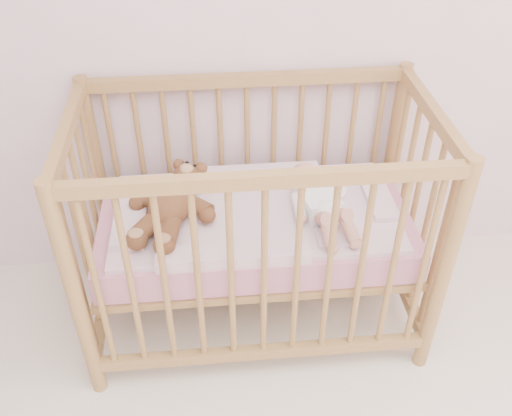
{
  "coord_description": "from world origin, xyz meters",
  "views": [
    {
      "loc": [
        -0.42,
        -0.15,
        1.95
      ],
      "look_at": [
        -0.26,
        1.55,
        0.62
      ],
      "focal_mm": 40.0,
      "sensor_mm": 36.0,
      "label": 1
    }
  ],
  "objects": [
    {
      "name": "crib",
      "position": [
        -0.26,
        1.6,
        0.5
      ],
      "size": [
        1.36,
        0.76,
        1.0
      ],
      "primitive_type": null,
      "color": "#A37B45",
      "rests_on": "floor"
    },
    {
      "name": "mattress",
      "position": [
        -0.26,
        1.6,
        0.49
      ],
      "size": [
        1.22,
        0.62,
        0.13
      ],
      "primitive_type": "cube",
      "color": "#C67B8E",
      "rests_on": "crib"
    },
    {
      "name": "blanket",
      "position": [
        -0.26,
        1.6,
        0.56
      ],
      "size": [
        1.1,
        0.58,
        0.06
      ],
      "primitive_type": null,
      "color": "#D08FA9",
      "rests_on": "mattress"
    },
    {
      "name": "baby",
      "position": [
        -0.01,
        1.58,
        0.64
      ],
      "size": [
        0.35,
        0.56,
        0.12
      ],
      "primitive_type": null,
      "rotation": [
        0.0,
        0.0,
        0.2
      ],
      "color": "white",
      "rests_on": "blanket"
    },
    {
      "name": "teddy_bear",
      "position": [
        -0.58,
        1.58,
        0.65
      ],
      "size": [
        0.52,
        0.61,
        0.14
      ],
      "primitive_type": null,
      "rotation": [
        0.0,
        0.0,
        -0.36
      ],
      "color": "brown",
      "rests_on": "blanket"
    }
  ]
}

